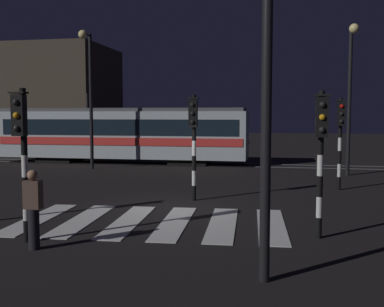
{
  "coord_description": "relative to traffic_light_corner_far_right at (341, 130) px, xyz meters",
  "views": [
    {
      "loc": [
        3.39,
        -13.86,
        2.87
      ],
      "look_at": [
        0.06,
        3.49,
        1.4
      ],
      "focal_mm": 43.84,
      "sensor_mm": 36.0,
      "label": 1
    }
  ],
  "objects": [
    {
      "name": "ground_plane",
      "position": [
        -5.56,
        -4.51,
        -2.31
      ],
      "size": [
        120.0,
        120.0,
        0.0
      ],
      "primitive_type": "plane",
      "color": "black"
    },
    {
      "name": "rail_near",
      "position": [
        -5.56,
        7.36,
        -2.29
      ],
      "size": [
        80.0,
        0.12,
        0.03
      ],
      "primitive_type": "cube",
      "color": "#59595E",
      "rests_on": "ground"
    },
    {
      "name": "rail_far",
      "position": [
        -5.56,
        8.8,
        -2.29
      ],
      "size": [
        80.0,
        0.12,
        0.03
      ],
      "primitive_type": "cube",
      "color": "#59595E",
      "rests_on": "ground"
    },
    {
      "name": "crosswalk_zebra",
      "position": [
        -5.56,
        -6.49,
        -2.3
      ],
      "size": [
        7.28,
        4.38,
        0.02
      ],
      "color": "silver",
      "rests_on": "ground"
    },
    {
      "name": "traffic_light_corner_far_right",
      "position": [
        0.0,
        0.0,
        0.0
      ],
      "size": [
        0.36,
        0.42,
        3.5
      ],
      "color": "black",
      "rests_on": "ground"
    },
    {
      "name": "traffic_light_corner_near_right",
      "position": [
        -1.29,
        -7.39,
        -0.06
      ],
      "size": [
        0.36,
        0.42,
        3.41
      ],
      "color": "black",
      "rests_on": "ground"
    },
    {
      "name": "traffic_light_median_centre",
      "position": [
        -5.03,
        -3.21,
        0.01
      ],
      "size": [
        0.36,
        0.42,
        3.51
      ],
      "color": "black",
      "rests_on": "ground"
    },
    {
      "name": "traffic_light_kerb_mid_left",
      "position": [
        -7.79,
        -8.98,
        -0.03
      ],
      "size": [
        0.36,
        0.42,
        3.45
      ],
      "color": "black",
      "rests_on": "ground"
    },
    {
      "name": "street_lamp_near_kerb",
      "position": [
        -2.43,
        -10.65,
        2.31
      ],
      "size": [
        0.44,
        1.21,
        7.29
      ],
      "color": "black",
      "rests_on": "ground"
    },
    {
      "name": "street_lamp_trackside_left",
      "position": [
        -12.04,
        4.64,
        2.2
      ],
      "size": [
        0.44,
        1.21,
        7.09
      ],
      "color": "black",
      "rests_on": "ground"
    },
    {
      "name": "street_lamp_trackside_right",
      "position": [
        0.91,
        4.38,
        2.09
      ],
      "size": [
        0.44,
        1.21,
        6.89
      ],
      "color": "black",
      "rests_on": "ground"
    },
    {
      "name": "tram",
      "position": [
        -11.43,
        8.08,
        -0.56
      ],
      "size": [
        14.9,
        2.58,
        4.15
      ],
      "color": "#B2BCC1",
      "rests_on": "ground"
    },
    {
      "name": "pedestrian_waiting_at_kerb",
      "position": [
        -7.33,
        -9.39,
        -1.43
      ],
      "size": [
        0.36,
        0.24,
        1.71
      ],
      "color": "black",
      "rests_on": "ground"
    },
    {
      "name": "building_backdrop",
      "position": [
        -21.33,
        17.64,
        1.86
      ],
      "size": [
        10.41,
        8.0,
        8.33
      ],
      "primitive_type": "cube",
      "color": "#42382D",
      "rests_on": "ground"
    }
  ]
}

